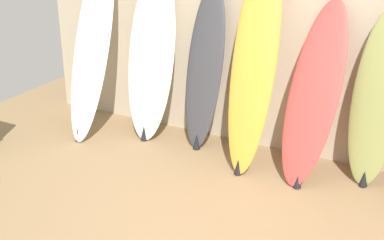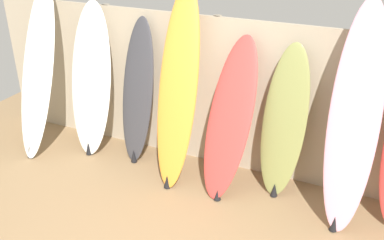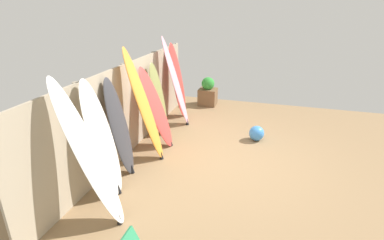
# 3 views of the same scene
# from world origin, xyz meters

# --- Properties ---
(ground) EXTENTS (7.68, 7.68, 0.00)m
(ground) POSITION_xyz_m (0.00, 0.00, 0.00)
(ground) COLOR #8E704C
(fence_back) EXTENTS (6.08, 0.11, 1.80)m
(fence_back) POSITION_xyz_m (-0.00, 2.01, 0.90)
(fence_back) COLOR tan
(fence_back) RESTS_ON ground
(surfboard_white_0) EXTENTS (0.49, 0.86, 2.08)m
(surfboard_white_0) POSITION_xyz_m (-2.13, 1.46, 1.02)
(surfboard_white_0) COLOR white
(surfboard_white_0) RESTS_ON ground
(surfboard_white_1) EXTENTS (0.58, 0.48, 1.88)m
(surfboard_white_1) POSITION_xyz_m (-1.49, 1.67, 0.93)
(surfboard_white_1) COLOR white
(surfboard_white_1) RESTS_ON ground
(surfboard_charcoal_2) EXTENTS (0.48, 0.47, 1.75)m
(surfboard_charcoal_2) POSITION_xyz_m (-0.87, 1.73, 0.86)
(surfboard_charcoal_2) COLOR #38383D
(surfboard_charcoal_2) RESTS_ON ground
(surfboard_orange_3) EXTENTS (0.49, 0.76, 2.17)m
(surfboard_orange_3) POSITION_xyz_m (-0.24, 1.54, 1.08)
(surfboard_orange_3) COLOR orange
(surfboard_orange_3) RESTS_ON ground
(surfboard_red_4) EXTENTS (0.58, 0.78, 1.69)m
(surfboard_red_4) POSITION_xyz_m (0.35, 1.56, 0.83)
(surfboard_red_4) COLOR #D13D38
(surfboard_red_4) RESTS_ON ground
(surfboard_olive_5) EXTENTS (0.51, 0.41, 1.67)m
(surfboard_olive_5) POSITION_xyz_m (0.89, 1.72, 0.82)
(surfboard_olive_5) COLOR olive
(surfboard_olive_5) RESTS_ON ground
(surfboard_pink_6) EXTENTS (0.54, 0.73, 2.17)m
(surfboard_pink_6) POSITION_xyz_m (1.57, 1.55, 1.07)
(surfboard_pink_6) COLOR pink
(surfboard_pink_6) RESTS_ON ground
(surfboard_red_7) EXTENTS (0.58, 0.48, 1.94)m
(surfboard_red_7) POSITION_xyz_m (2.13, 1.69, 0.95)
(surfboard_red_7) COLOR #D13D38
(surfboard_red_7) RESTS_ON ground
(planter_box) EXTENTS (0.45, 0.51, 0.84)m
(planter_box) POSITION_xyz_m (3.22, 1.14, 0.37)
(planter_box) COLOR brown
(planter_box) RESTS_ON ground
(beach_ball) EXTENTS (0.33, 0.33, 0.33)m
(beach_ball) POSITION_xyz_m (1.16, -0.48, 0.17)
(beach_ball) COLOR #3F8CE5
(beach_ball) RESTS_ON ground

